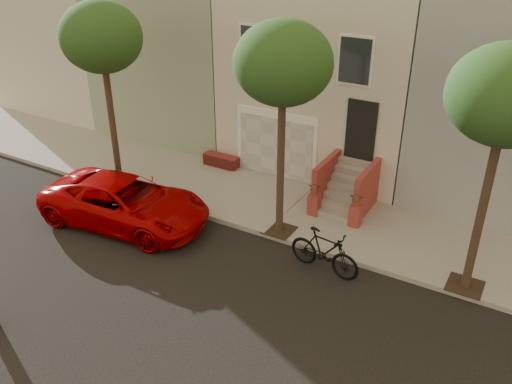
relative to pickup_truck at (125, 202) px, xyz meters
The scene contains 8 objects.
ground 4.14m from the pickup_truck, 30.59° to the right, with size 90.00×90.00×0.00m, color black.
sidewalk 4.85m from the pickup_truck, 43.11° to the left, with size 40.00×3.70×0.15m, color gray.
house_row 10.19m from the pickup_truck, 68.98° to the left, with size 33.10×11.70×7.00m.
tree_left 5.26m from the pickup_truck, 137.50° to the left, with size 2.70×2.57×6.30m.
tree_mid 6.63m from the pickup_truck, 22.11° to the left, with size 2.70×2.57×6.30m.
tree_right 11.12m from the pickup_truck, 10.36° to the left, with size 2.70×2.57×6.30m.
pickup_truck is the anchor object (origin of this frame).
motorcycle 6.50m from the pickup_truck, ahead, with size 0.60×2.12×1.27m, color black.
Camera 1 is at (7.40, -8.55, 8.84)m, focal length 37.53 mm.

